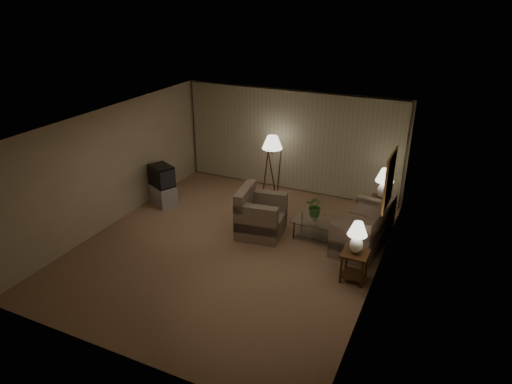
# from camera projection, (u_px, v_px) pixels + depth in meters

# --- Properties ---
(ground) EXTENTS (7.00, 7.00, 0.00)m
(ground) POSITION_uv_depth(u_px,v_px,m) (232.00, 246.00, 9.74)
(ground) COLOR #996E54
(ground) RESTS_ON ground
(room_shell) EXTENTS (6.04, 7.02, 2.72)m
(room_shell) POSITION_uv_depth(u_px,v_px,m) (262.00, 148.00, 10.26)
(room_shell) COLOR beige
(room_shell) RESTS_ON ground
(sofa) EXTENTS (1.91, 1.28, 0.75)m
(sofa) POSITION_uv_depth(u_px,v_px,m) (363.00, 229.00, 9.65)
(sofa) COLOR gray
(sofa) RESTS_ON ground
(armchair) EXTENTS (1.26, 1.22, 0.85)m
(armchair) POSITION_uv_depth(u_px,v_px,m) (261.00, 216.00, 10.08)
(armchair) COLOR gray
(armchair) RESTS_ON ground
(side_table_near) EXTENTS (0.49, 0.49, 0.60)m
(side_table_near) POSITION_uv_depth(u_px,v_px,m) (354.00, 261.00, 8.46)
(side_table_near) COLOR #361A0E
(side_table_near) RESTS_ON ground
(side_table_far) EXTENTS (0.51, 0.43, 0.60)m
(side_table_far) POSITION_uv_depth(u_px,v_px,m) (381.00, 206.00, 10.61)
(side_table_far) COLOR #361A0E
(side_table_far) RESTS_ON ground
(table_lamp_near) EXTENTS (0.36, 0.36, 0.63)m
(table_lamp_near) POSITION_uv_depth(u_px,v_px,m) (357.00, 235.00, 8.23)
(table_lamp_near) COLOR white
(table_lamp_near) RESTS_ON side_table_near
(table_lamp_far) EXTENTS (0.42, 0.42, 0.72)m
(table_lamp_far) POSITION_uv_depth(u_px,v_px,m) (384.00, 181.00, 10.35)
(table_lamp_far) COLOR white
(table_lamp_far) RESTS_ON side_table_far
(coffee_table) EXTENTS (1.20, 0.66, 0.41)m
(coffee_table) POSITION_uv_depth(u_px,v_px,m) (321.00, 227.00, 9.94)
(coffee_table) COLOR silver
(coffee_table) RESTS_ON ground
(tv_cabinet) EXTENTS (1.06, 1.00, 0.50)m
(tv_cabinet) POSITION_uv_depth(u_px,v_px,m) (163.00, 194.00, 11.56)
(tv_cabinet) COLOR #99999B
(tv_cabinet) RESTS_ON ground
(crt_tv) EXTENTS (0.97, 0.93, 0.53)m
(crt_tv) POSITION_uv_depth(u_px,v_px,m) (162.00, 176.00, 11.35)
(crt_tv) COLOR black
(crt_tv) RESTS_ON tv_cabinet
(floor_lamp) EXTENTS (0.52, 0.52, 1.61)m
(floor_lamp) POSITION_uv_depth(u_px,v_px,m) (272.00, 164.00, 11.84)
(floor_lamp) COLOR #361A0E
(floor_lamp) RESTS_ON ground
(ottoman) EXTENTS (0.57, 0.57, 0.37)m
(ottoman) POSITION_uv_depth(u_px,v_px,m) (266.00, 202.00, 11.30)
(ottoman) COLOR #A04A36
(ottoman) RESTS_ON ground
(vase) EXTENTS (0.17, 0.17, 0.16)m
(vase) POSITION_uv_depth(u_px,v_px,m) (315.00, 217.00, 9.91)
(vase) COLOR white
(vase) RESTS_ON coffee_table
(flowers) EXTENTS (0.49, 0.45, 0.47)m
(flowers) POSITION_uv_depth(u_px,v_px,m) (316.00, 204.00, 9.78)
(flowers) COLOR #447F38
(flowers) RESTS_ON vase
(book) EXTENTS (0.22, 0.24, 0.02)m
(book) POSITION_uv_depth(u_px,v_px,m) (331.00, 225.00, 9.70)
(book) COLOR olive
(book) RESTS_ON coffee_table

